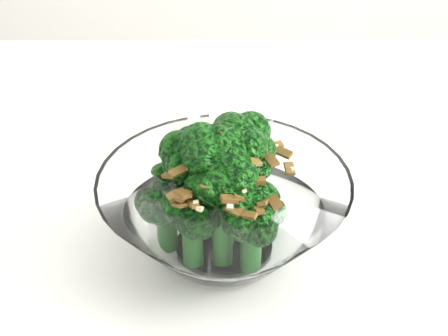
{
  "coord_description": "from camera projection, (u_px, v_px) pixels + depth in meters",
  "views": [
    {
      "loc": [
        0.07,
        -0.44,
        1.12
      ],
      "look_at": [
        0.04,
        -0.03,
        0.83
      ],
      "focal_mm": 55.0,
      "sensor_mm": 36.0,
      "label": 1
    }
  ],
  "objects": [
    {
      "name": "table",
      "position": [
        347.0,
        298.0,
        0.61
      ],
      "size": [
        1.25,
        0.88,
        0.75
      ],
      "color": "white",
      "rests_on": "ground"
    },
    {
      "name": "broccoli_dish",
      "position": [
        222.0,
        207.0,
        0.53
      ],
      "size": [
        0.19,
        0.19,
        0.12
      ],
      "color": "white",
      "rests_on": "table"
    }
  ]
}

